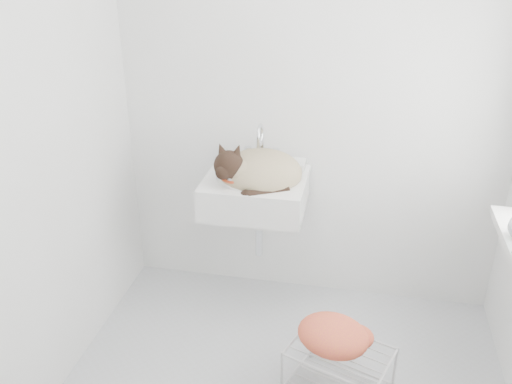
# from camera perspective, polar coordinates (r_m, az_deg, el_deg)

# --- Properties ---
(back_wall) EXTENTS (2.20, 0.02, 2.50)m
(back_wall) POSITION_cam_1_polar(r_m,az_deg,el_deg) (3.06, 5.98, 9.91)
(back_wall) COLOR white
(back_wall) RESTS_ON ground
(left_wall) EXTENTS (0.02, 2.00, 2.50)m
(left_wall) POSITION_cam_1_polar(r_m,az_deg,el_deg) (2.51, -22.60, 4.50)
(left_wall) COLOR white
(left_wall) RESTS_ON ground
(sink) EXTENTS (0.55, 0.48, 0.22)m
(sink) POSITION_cam_1_polar(r_m,az_deg,el_deg) (2.99, -0.03, 1.51)
(sink) COLOR white
(sink) RESTS_ON back_wall
(faucet) EXTENTS (0.20, 0.14, 0.20)m
(faucet) POSITION_cam_1_polar(r_m,az_deg,el_deg) (3.10, 0.62, 5.20)
(faucet) COLOR silver
(faucet) RESTS_ON sink
(cat) EXTENTS (0.52, 0.46, 0.30)m
(cat) POSITION_cam_1_polar(r_m,az_deg,el_deg) (2.96, 0.12, 2.08)
(cat) COLOR tan
(cat) RESTS_ON sink
(wire_rack) EXTENTS (0.54, 0.46, 0.27)m
(wire_rack) POSITION_cam_1_polar(r_m,az_deg,el_deg) (2.81, 8.60, -17.84)
(wire_rack) COLOR silver
(wire_rack) RESTS_ON floor
(towel) EXTENTS (0.41, 0.35, 0.14)m
(towel) POSITION_cam_1_polar(r_m,az_deg,el_deg) (2.72, 7.97, -15.27)
(towel) COLOR orange
(towel) RESTS_ON wire_rack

